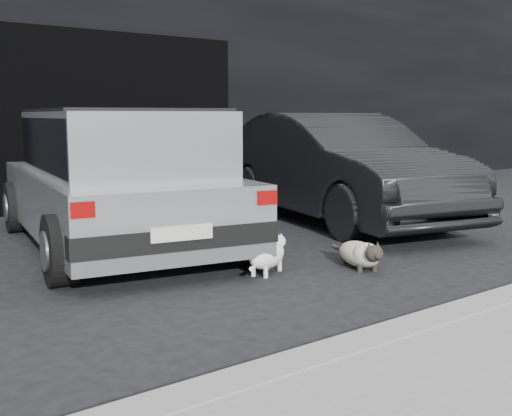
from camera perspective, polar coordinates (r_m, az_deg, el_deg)
ground at (r=6.18m, az=-3.75°, el=-4.63°), size 80.00×80.00×0.00m
building_facade at (r=11.88m, az=-16.67°, el=13.36°), size 34.00×4.00×5.00m
garage_opening at (r=9.98m, az=-12.11°, el=7.65°), size 4.00×0.10×2.60m
silver_hatchback at (r=6.78m, az=-12.19°, el=3.07°), size 2.49×4.16×1.44m
second_car at (r=8.42m, az=7.24°, el=3.61°), size 2.41×4.48×1.40m
cat_siamese at (r=5.87m, az=9.36°, el=-4.06°), size 0.47×0.82×0.30m
cat_white at (r=5.64m, az=1.11°, el=-4.18°), size 0.65×0.42×0.33m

